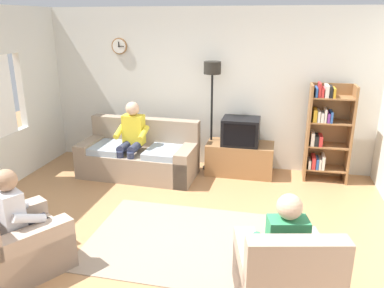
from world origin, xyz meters
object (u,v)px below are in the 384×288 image
at_px(tv_stand, 240,158).
at_px(person_in_right_armchair, 284,243).
at_px(bookshelf, 326,131).
at_px(armchair_near_window, 16,245).
at_px(person_on_couch, 131,136).
at_px(floor_lamp, 212,86).
at_px(armchair_near_bookshelf, 283,280).
at_px(couch, 139,157).
at_px(person_in_left_armchair, 20,214).
at_px(tv, 241,131).

distance_m(tv_stand, person_in_right_armchair, 3.12).
height_order(bookshelf, armchair_near_window, bookshelf).
bearing_deg(armchair_near_window, person_on_couch, 84.42).
height_order(floor_lamp, armchair_near_window, floor_lamp).
bearing_deg(armchair_near_window, armchair_near_bookshelf, 0.84).
bearing_deg(person_in_right_armchair, bookshelf, 78.37).
xyz_separation_m(couch, person_in_left_armchair, (-0.29, -2.66, 0.29)).
bearing_deg(armchair_near_bookshelf, armchair_near_window, -179.16).
distance_m(armchair_near_bookshelf, person_in_left_armchair, 2.65).
distance_m(couch, armchair_near_bookshelf, 3.58).
relative_size(tv, armchair_near_window, 0.51).
height_order(armchair_near_bookshelf, person_in_right_armchair, person_in_right_armchair).
height_order(bookshelf, floor_lamp, floor_lamp).
bearing_deg(bookshelf, person_in_left_armchair, -135.95).
distance_m(tv, floor_lamp, 0.88).
xyz_separation_m(floor_lamp, person_in_right_armchair, (1.20, -3.12, -0.85)).
height_order(floor_lamp, person_in_right_armchair, floor_lamp).
bearing_deg(couch, floor_lamp, 24.34).
bearing_deg(bookshelf, armchair_near_window, -135.69).
bearing_deg(person_in_left_armchair, couch, 83.83).
bearing_deg(person_in_right_armchair, tv_stand, 102.90).
height_order(armchair_near_window, armchair_near_bookshelf, same).
xyz_separation_m(armchair_near_window, armchair_near_bookshelf, (2.68, 0.04, 0.00)).
distance_m(tv, bookshelf, 1.33).
xyz_separation_m(tv_stand, person_in_left_armchair, (-1.92, -3.07, 0.34)).
xyz_separation_m(tv_stand, armchair_near_bookshelf, (0.71, -3.11, 0.03)).
relative_size(armchair_near_bookshelf, person_in_right_armchair, 0.93).
distance_m(armchair_near_window, armchair_near_bookshelf, 2.68).
relative_size(floor_lamp, person_in_left_armchair, 1.65).
xyz_separation_m(bookshelf, armchair_near_bookshelf, (-0.62, -3.18, -0.53)).
xyz_separation_m(couch, person_in_right_armchair, (2.33, -2.61, 0.29)).
bearing_deg(couch, person_on_couch, -125.43).
height_order(armchair_near_window, person_on_couch, person_on_couch).
relative_size(bookshelf, person_in_left_armchair, 1.41).
relative_size(tv_stand, armchair_near_window, 0.94).
bearing_deg(armchair_near_bookshelf, floor_lamp, 110.83).
xyz_separation_m(bookshelf, person_in_left_armchair, (-3.25, -3.14, -0.21)).
relative_size(armchair_near_bookshelf, person_on_couch, 0.84).
distance_m(armchair_near_bookshelf, person_in_right_armchair, 0.33).
bearing_deg(person_on_couch, tv, 16.14).
relative_size(tv_stand, person_in_right_armchair, 0.98).
bearing_deg(person_on_couch, bookshelf, 10.97).
bearing_deg(armchair_near_bookshelf, tv_stand, 102.90).
height_order(tv_stand, person_on_couch, person_on_couch).
bearing_deg(person_on_couch, armchair_near_bookshelf, -46.91).
height_order(tv, bookshelf, bookshelf).
xyz_separation_m(armchair_near_window, person_on_couch, (0.26, 2.63, 0.41)).
xyz_separation_m(armchair_near_bookshelf, person_in_right_armchair, (-0.02, 0.09, 0.32)).
relative_size(bookshelf, floor_lamp, 0.85).
height_order(tv_stand, floor_lamp, floor_lamp).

